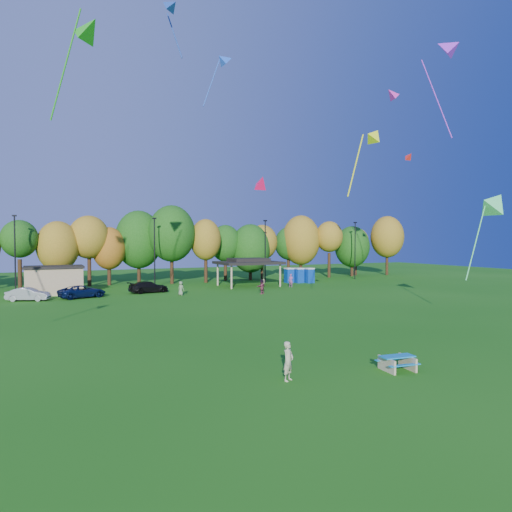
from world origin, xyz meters
name	(u,v)px	position (x,y,z in m)	size (l,w,h in m)	color
ground	(300,368)	(0.00, 0.00, 0.00)	(160.00, 160.00, 0.00)	#19600F
tree_line	(124,242)	(-1.03, 45.51, 5.91)	(93.57, 10.55, 11.15)	black
lamp_posts	(155,250)	(2.00, 40.00, 4.90)	(64.50, 0.25, 9.09)	black
utility_building	(54,280)	(-10.00, 38.00, 1.64)	(6.30, 4.30, 3.25)	tan
pavilion	(249,262)	(14.00, 37.00, 3.23)	(8.20, 6.20, 3.77)	tan
porta_potties	(299,275)	(22.54, 38.05, 1.10)	(3.75, 2.53, 2.18)	#0C3BA1
picnic_table	(397,362)	(3.98, -2.37, 0.41)	(1.78, 1.53, 0.71)	tan
kite_flyer	(288,361)	(-1.49, -1.53, 0.87)	(0.63, 0.42, 1.74)	#B6AF89
car_b	(28,294)	(-12.55, 32.87, 0.68)	(1.44, 4.13, 1.36)	#97979C
car_c	(82,292)	(-7.35, 33.18, 0.67)	(2.24, 4.85, 1.35)	#0B1743
car_d	(149,287)	(0.11, 34.88, 0.68)	(1.90, 4.66, 1.35)	black
far_person_0	(181,288)	(2.83, 30.73, 0.79)	(0.77, 0.50, 1.59)	#6B835A
far_person_1	(291,280)	(18.52, 33.42, 0.88)	(0.64, 0.42, 1.76)	#994889
far_person_2	(262,287)	(11.68, 28.12, 0.83)	(1.55, 0.49, 1.67)	#943D56
kite_3	(409,156)	(27.60, 21.69, 15.97)	(0.97, 1.28, 1.29)	red
kite_6	(495,203)	(23.25, 7.18, 9.35)	(4.91, 2.40, 7.97)	#54EE7D
kite_7	(392,94)	(19.32, 15.43, 20.22)	(1.83, 1.55, 1.57)	#F228AD
kite_8	(445,48)	(20.36, 10.06, 22.67)	(3.36, 4.69, 8.53)	#A92BE5
kite_9	(261,182)	(2.04, 8.52, 10.06)	(1.05, 1.39, 1.35)	#FF0E51
kite_10	(227,61)	(8.09, 29.94, 26.59)	(3.89, 1.63, 6.54)	blue
kite_13	(374,136)	(11.10, 8.02, 13.88)	(3.30, 1.60, 5.44)	#E9FF1A
kite_14	(168,6)	(-2.12, 16.54, 24.36)	(2.25, 2.44, 4.47)	navy
kite_15	(88,29)	(-8.24, 13.51, 20.17)	(3.94, 3.80, 7.65)	#20A215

